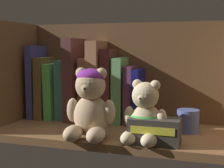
# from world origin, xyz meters

# --- Properties ---
(shelf_board) EXTENTS (0.65, 0.28, 0.02)m
(shelf_board) POSITION_xyz_m (0.00, 0.00, 0.01)
(shelf_board) COLOR brown
(shelf_board) RESTS_ON ground
(shelf_back_panel) EXTENTS (0.68, 0.01, 0.32)m
(shelf_back_panel) POSITION_xyz_m (0.00, 0.15, 0.16)
(shelf_back_panel) COLOR brown
(shelf_back_panel) RESTS_ON ground
(shelf_side_panel_left) EXTENTS (0.02, 0.30, 0.32)m
(shelf_side_panel_left) POSITION_xyz_m (-0.33, 0.00, 0.16)
(shelf_side_panel_left) COLOR brown
(shelf_side_panel_left) RESTS_ON ground
(book_0) EXTENTS (0.02, 0.14, 0.23)m
(book_0) POSITION_xyz_m (-0.30, 0.11, 0.13)
(book_0) COLOR #43468F
(book_0) RESTS_ON shelf_board
(book_1) EXTENTS (0.03, 0.13, 0.19)m
(book_1) POSITION_xyz_m (-0.27, 0.11, 0.12)
(book_1) COLOR brown
(book_1) RESTS_ON shelf_board
(book_2) EXTENTS (0.03, 0.13, 0.17)m
(book_2) POSITION_xyz_m (-0.24, 0.11, 0.11)
(book_2) COLOR #5DCC5B
(book_2) RESTS_ON shelf_board
(book_3) EXTENTS (0.03, 0.10, 0.18)m
(book_3) POSITION_xyz_m (-0.21, 0.11, 0.11)
(book_3) COLOR teal
(book_3) RESTS_ON shelf_board
(book_4) EXTENTS (0.04, 0.15, 0.25)m
(book_4) POSITION_xyz_m (-0.17, 0.11, 0.14)
(book_4) COLOR brown
(book_4) RESTS_ON shelf_board
(book_5) EXTENTS (0.03, 0.09, 0.19)m
(book_5) POSITION_xyz_m (-0.13, 0.11, 0.11)
(book_5) COLOR tan
(book_5) RESTS_ON shelf_board
(book_6) EXTENTS (0.03, 0.14, 0.24)m
(book_6) POSITION_xyz_m (-0.10, 0.11, 0.14)
(book_6) COLOR #AA7253
(book_6) RESTS_ON shelf_board
(book_7) EXTENTS (0.03, 0.11, 0.22)m
(book_7) POSITION_xyz_m (-0.06, 0.11, 0.13)
(book_7) COLOR brown
(book_7) RESTS_ON shelf_board
(book_8) EXTENTS (0.03, 0.11, 0.19)m
(book_8) POSITION_xyz_m (-0.03, 0.11, 0.12)
(book_8) COLOR #6CB16A
(book_8) RESTS_ON shelf_board
(book_9) EXTENTS (0.02, 0.10, 0.17)m
(book_9) POSITION_xyz_m (0.01, 0.11, 0.10)
(book_9) COLOR #6B3750
(book_9) RESTS_ON shelf_board
(book_10) EXTENTS (0.02, 0.13, 0.16)m
(book_10) POSITION_xyz_m (0.03, 0.11, 0.10)
(book_10) COLOR navy
(book_10) RESTS_ON shelf_board
(teddy_bear_larger) EXTENTS (0.13, 0.13, 0.17)m
(teddy_bear_larger) POSITION_xyz_m (-0.05, -0.09, 0.10)
(teddy_bear_larger) COLOR tan
(teddy_bear_larger) RESTS_ON shelf_board
(teddy_bear_smaller) EXTENTS (0.11, 0.12, 0.15)m
(teddy_bear_smaller) POSITION_xyz_m (0.09, -0.09, 0.08)
(teddy_bear_smaller) COLOR beige
(teddy_bear_smaller) RESTS_ON shelf_board
(pillar_candle) EXTENTS (0.06, 0.06, 0.06)m
(pillar_candle) POSITION_xyz_m (0.18, 0.03, 0.05)
(pillar_candle) COLOR #4C5B99
(pillar_candle) RESTS_ON shelf_board
(small_product_box) EXTENTS (0.12, 0.06, 0.06)m
(small_product_box) POSITION_xyz_m (0.11, -0.10, 0.05)
(small_product_box) COLOR #38332D
(small_product_box) RESTS_ON shelf_board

